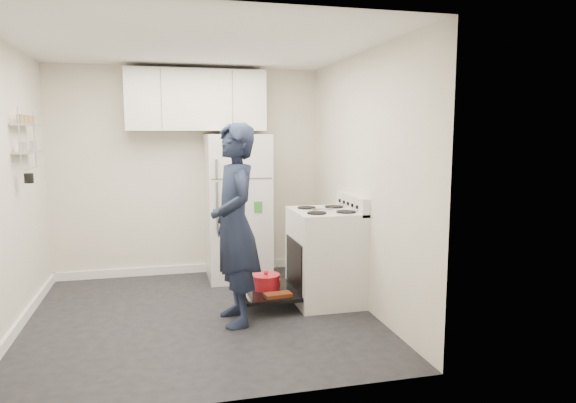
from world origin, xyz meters
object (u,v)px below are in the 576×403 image
object	(u,v)px
open_oven_door	(267,287)
electric_range	(324,257)
person	(235,225)
refrigerator	(238,206)

from	to	relation	value
open_oven_door	electric_range	bearing A→B (deg)	-2.16
electric_range	person	bearing A→B (deg)	-159.45
electric_range	open_oven_door	bearing A→B (deg)	177.84
electric_range	open_oven_door	world-z (taller)	electric_range
refrigerator	person	xyz separation A→B (m)	(-0.24, -1.46, 0.05)
refrigerator	open_oven_door	bearing A→B (deg)	-83.01
person	refrigerator	bearing A→B (deg)	164.73
refrigerator	person	distance (m)	1.48
open_oven_door	refrigerator	bearing A→B (deg)	96.99
refrigerator	person	bearing A→B (deg)	-99.32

